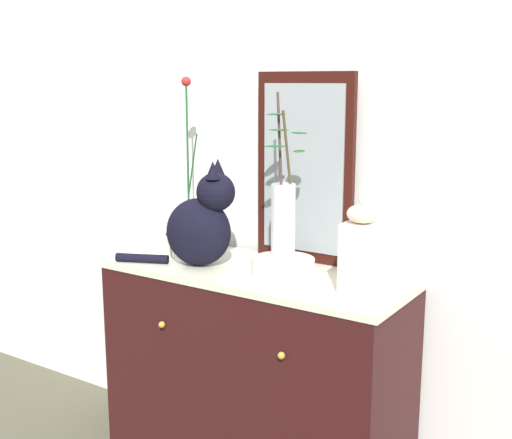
{
  "coord_description": "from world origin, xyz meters",
  "views": [
    {
      "loc": [
        1.25,
        -1.9,
        1.49
      ],
      "look_at": [
        0.0,
        0.0,
        1.02
      ],
      "focal_mm": 47.05,
      "sensor_mm": 36.0,
      "label": 1
    }
  ],
  "objects_px": {
    "mirror_leaning": "(305,168)",
    "cat_sitting": "(202,223)",
    "sideboard": "(256,380)",
    "vase_slim_green": "(189,207)",
    "candle_pillar": "(167,247)",
    "vase_glass_clear": "(283,216)",
    "jar_lidded_porcelain": "(361,250)",
    "bowl_porcelain": "(283,266)"
  },
  "relations": [
    {
      "from": "vase_slim_green",
      "to": "bowl_porcelain",
      "type": "relative_size",
      "value": 3.03
    },
    {
      "from": "bowl_porcelain",
      "to": "candle_pillar",
      "type": "distance_m",
      "value": 0.48
    },
    {
      "from": "mirror_leaning",
      "to": "vase_glass_clear",
      "type": "height_order",
      "value": "mirror_leaning"
    },
    {
      "from": "sideboard",
      "to": "cat_sitting",
      "type": "relative_size",
      "value": 2.56
    },
    {
      "from": "mirror_leaning",
      "to": "cat_sitting",
      "type": "bearing_deg",
      "value": -135.89
    },
    {
      "from": "bowl_porcelain",
      "to": "candle_pillar",
      "type": "bearing_deg",
      "value": -173.45
    },
    {
      "from": "mirror_leaning",
      "to": "bowl_porcelain",
      "type": "distance_m",
      "value": 0.37
    },
    {
      "from": "vase_glass_clear",
      "to": "jar_lidded_porcelain",
      "type": "distance_m",
      "value": 0.32
    },
    {
      "from": "vase_slim_green",
      "to": "vase_glass_clear",
      "type": "distance_m",
      "value": 0.45
    },
    {
      "from": "mirror_leaning",
      "to": "jar_lidded_porcelain",
      "type": "distance_m",
      "value": 0.46
    },
    {
      "from": "mirror_leaning",
      "to": "bowl_porcelain",
      "type": "relative_size",
      "value": 3.11
    },
    {
      "from": "candle_pillar",
      "to": "vase_glass_clear",
      "type": "bearing_deg",
      "value": 6.39
    },
    {
      "from": "vase_glass_clear",
      "to": "candle_pillar",
      "type": "bearing_deg",
      "value": -173.61
    },
    {
      "from": "vase_slim_green",
      "to": "jar_lidded_porcelain",
      "type": "xyz_separation_m",
      "value": [
        0.76,
        -0.09,
        -0.04
      ]
    },
    {
      "from": "vase_glass_clear",
      "to": "candle_pillar",
      "type": "height_order",
      "value": "vase_glass_clear"
    },
    {
      "from": "candle_pillar",
      "to": "mirror_leaning",
      "type": "bearing_deg",
      "value": 28.44
    },
    {
      "from": "jar_lidded_porcelain",
      "to": "candle_pillar",
      "type": "xyz_separation_m",
      "value": [
        -0.79,
        -0.01,
        -0.1
      ]
    },
    {
      "from": "sideboard",
      "to": "candle_pillar",
      "type": "xyz_separation_m",
      "value": [
        -0.37,
        -0.05,
        0.46
      ]
    },
    {
      "from": "sideboard",
      "to": "mirror_leaning",
      "type": "distance_m",
      "value": 0.79
    },
    {
      "from": "cat_sitting",
      "to": "candle_pillar",
      "type": "bearing_deg",
      "value": 174.82
    },
    {
      "from": "bowl_porcelain",
      "to": "jar_lidded_porcelain",
      "type": "relative_size",
      "value": 0.72
    },
    {
      "from": "vase_glass_clear",
      "to": "bowl_porcelain",
      "type": "bearing_deg",
      "value": 127.78
    },
    {
      "from": "sideboard",
      "to": "vase_glass_clear",
      "type": "relative_size",
      "value": 1.97
    },
    {
      "from": "mirror_leaning",
      "to": "sideboard",
      "type": "bearing_deg",
      "value": -111.6
    },
    {
      "from": "mirror_leaning",
      "to": "vase_slim_green",
      "type": "bearing_deg",
      "value": -161.43
    },
    {
      "from": "sideboard",
      "to": "vase_slim_green",
      "type": "distance_m",
      "value": 0.69
    },
    {
      "from": "mirror_leaning",
      "to": "vase_glass_clear",
      "type": "distance_m",
      "value": 0.24
    },
    {
      "from": "mirror_leaning",
      "to": "candle_pillar",
      "type": "distance_m",
      "value": 0.6
    },
    {
      "from": "mirror_leaning",
      "to": "vase_glass_clear",
      "type": "xyz_separation_m",
      "value": [
        0.03,
        -0.19,
        -0.14
      ]
    },
    {
      "from": "cat_sitting",
      "to": "mirror_leaning",
      "type": "bearing_deg",
      "value": 44.11
    },
    {
      "from": "vase_slim_green",
      "to": "cat_sitting",
      "type": "bearing_deg",
      "value": -37.69
    },
    {
      "from": "mirror_leaning",
      "to": "vase_slim_green",
      "type": "distance_m",
      "value": 0.48
    },
    {
      "from": "mirror_leaning",
      "to": "cat_sitting",
      "type": "distance_m",
      "value": 0.42
    },
    {
      "from": "sideboard",
      "to": "bowl_porcelain",
      "type": "relative_size",
      "value": 5.04
    },
    {
      "from": "sideboard",
      "to": "cat_sitting",
      "type": "distance_m",
      "value": 0.61
    },
    {
      "from": "mirror_leaning",
      "to": "candle_pillar",
      "type": "xyz_separation_m",
      "value": [
        -0.45,
        -0.24,
        -0.3
      ]
    },
    {
      "from": "sideboard",
      "to": "candle_pillar",
      "type": "height_order",
      "value": "candle_pillar"
    },
    {
      "from": "mirror_leaning",
      "to": "bowl_porcelain",
      "type": "bearing_deg",
      "value": -82.18
    },
    {
      "from": "cat_sitting",
      "to": "vase_slim_green",
      "type": "height_order",
      "value": "vase_slim_green"
    },
    {
      "from": "vase_slim_green",
      "to": "vase_glass_clear",
      "type": "bearing_deg",
      "value": -6.18
    },
    {
      "from": "sideboard",
      "to": "bowl_porcelain",
      "type": "distance_m",
      "value": 0.46
    },
    {
      "from": "cat_sitting",
      "to": "vase_glass_clear",
      "type": "relative_size",
      "value": 0.77
    }
  ]
}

